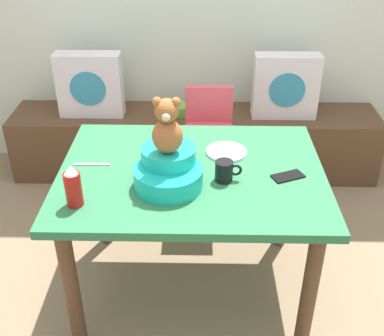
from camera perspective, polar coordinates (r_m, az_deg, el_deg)
The scene contains 14 objects.
ground_plane at distance 2.67m, azimuth -0.04°, elevation -13.87°, with size 8.00×8.00×0.00m, color #8C7256.
window_bench at distance 3.52m, azimuth 0.35°, elevation 3.05°, with size 2.60×0.44×0.46m, color brown.
pillow_floral_left at distance 3.39m, azimuth -12.03°, elevation 9.62°, with size 0.44×0.15×0.44m.
pillow_floral_right at distance 3.36m, azimuth 11.05°, elevation 9.50°, with size 0.44×0.15×0.44m.
book_stack at distance 3.41m, azimuth -2.00°, elevation 6.97°, with size 0.20×0.14×0.07m, color #61AE40.
dining_table at distance 2.27m, azimuth -0.05°, elevation -2.52°, with size 1.22×0.93×0.74m.
highchair at distance 3.00m, azimuth 2.00°, elevation 3.97°, with size 0.34×0.45×0.79m.
infant_seat_teal at distance 2.08m, azimuth -2.81°, elevation -0.22°, with size 0.30×0.33×0.16m.
teddy_bear at distance 1.98m, azimuth -2.97°, elevation 4.86°, with size 0.13×0.12×0.25m.
ketchup_bottle at distance 2.00m, azimuth -13.94°, elevation -2.18°, with size 0.07×0.07×0.18m.
coffee_mug at distance 2.12m, azimuth 3.90°, elevation -0.34°, with size 0.12×0.08×0.09m.
dinner_plate_near at distance 2.35m, azimuth 4.11°, elevation 1.94°, with size 0.20×0.20×0.01m, color white.
cell_phone at distance 2.20m, azimuth 11.32°, elevation -0.96°, with size 0.07×0.14×0.01m, color black.
table_fork at distance 2.30m, azimuth -11.83°, elevation 0.42°, with size 0.02×0.17×0.01m, color silver.
Camera 1 is at (0.04, -1.88, 1.90)m, focal length 44.90 mm.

